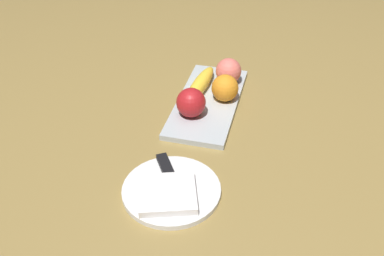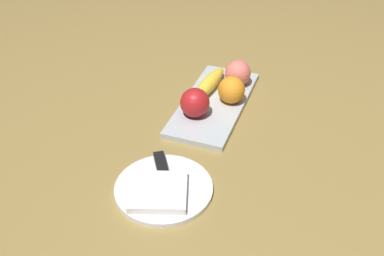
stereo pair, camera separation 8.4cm
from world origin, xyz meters
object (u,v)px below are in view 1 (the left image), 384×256
Objects in this scene: fruit_tray at (208,102)px; dinner_plate at (171,190)px; peach at (228,71)px; apple at (191,103)px; knife at (168,173)px; banana at (200,84)px; orange_near_apple at (225,88)px; folded_napkin at (168,194)px.

dinner_plate is at bearing 0.00° from fruit_tray.
apple is at bearing -18.27° from peach.
knife is at bearing 1.99° from apple.
fruit_tray is 5.06× the size of peach.
apple is at bearing 8.30° from banana.
fruit_tray is 1.88× the size of banana.
banana reaches higher than knife.
banana is at bearing 149.45° from knife.
banana is at bearing -143.76° from fruit_tray.
banana is 0.35m from knife.
dinner_plate is (0.36, -0.04, -0.05)m from orange_near_apple.
orange_near_apple reaches higher than banana.
fruit_tray is 4.87× the size of apple.
fruit_tray is at bearing 180.00° from dinner_plate.
peach is 0.48m from folded_napkin.
knife is at bearing 8.11° from banana.
folded_napkin reaches higher than fruit_tray.
knife is (0.42, -0.05, -0.03)m from peach.
knife is (0.23, 0.01, -0.04)m from apple.
apple is 0.65× the size of folded_napkin.
dinner_plate is at bearing -7.14° from knife.
peach is 0.35× the size of dinner_plate.
folded_napkin is (0.30, 0.03, -0.03)m from apple.
knife reaches higher than dinner_plate.
peach reaches higher than banana.
knife is at bearing -10.81° from orange_near_apple.
apple is 0.36× the size of dinner_plate.
apple is 0.23m from knife.
folded_napkin is at bearing 5.20° from apple.
fruit_tray is at bearing 143.87° from knife.
fruit_tray is at bearing -18.21° from peach.
dinner_plate is (0.27, 0.03, -0.05)m from apple.
banana reaches higher than folded_napkin.
peach reaches higher than dinner_plate.
knife is at bearing -7.37° from peach.
dinner_plate is (0.39, 0.03, -0.03)m from banana.
peach is (-0.06, 0.07, 0.02)m from banana.
folded_napkin is at bearing 10.35° from banana.
fruit_tray is 0.10m from apple.
orange_near_apple reaches higher than folded_napkin.
banana is 0.94× the size of dinner_plate.
folded_napkin is (0.42, 0.03, -0.01)m from banana.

